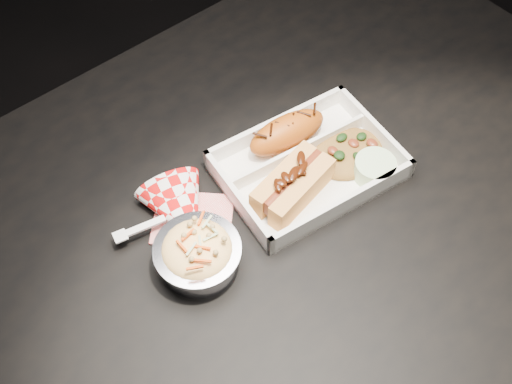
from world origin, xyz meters
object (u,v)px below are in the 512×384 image
at_px(napkin_fork, 182,213).
at_px(hotdog, 293,184).
at_px(food_tray, 307,167).
at_px(dining_table, 271,235).
at_px(foil_coleslaw_cup, 198,253).
at_px(fried_pastry, 287,132).

bearing_deg(napkin_fork, hotdog, -13.12).
xyz_separation_m(hotdog, napkin_fork, (-0.14, 0.07, -0.02)).
distance_m(food_tray, hotdog, 0.06).
xyz_separation_m(food_tray, hotdog, (-0.05, -0.02, 0.02)).
height_order(dining_table, foil_coleslaw_cup, foil_coleslaw_cup).
xyz_separation_m(food_tray, fried_pastry, (0.01, 0.05, 0.02)).
distance_m(dining_table, napkin_fork, 0.17).
xyz_separation_m(dining_table, foil_coleslaw_cup, (-0.14, -0.01, 0.12)).
xyz_separation_m(dining_table, napkin_fork, (-0.12, 0.06, 0.11)).
relative_size(hotdog, foil_coleslaw_cup, 1.15).
bearing_deg(napkin_fork, dining_table, -13.87).
bearing_deg(food_tray, napkin_fork, 173.14).
bearing_deg(dining_table, food_tray, 6.71).
xyz_separation_m(hotdog, foil_coleslaw_cup, (-0.17, -0.00, -0.00)).
distance_m(fried_pastry, foil_coleslaw_cup, 0.24).
height_order(dining_table, hotdog, hotdog).
distance_m(dining_table, foil_coleslaw_cup, 0.19).
bearing_deg(fried_pastry, hotdog, -126.49).
bearing_deg(fried_pastry, napkin_fork, -178.58).
bearing_deg(foil_coleslaw_cup, napkin_fork, 70.04).
bearing_deg(food_tray, fried_pastry, 90.00).
bearing_deg(food_tray, hotdog, -149.23).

